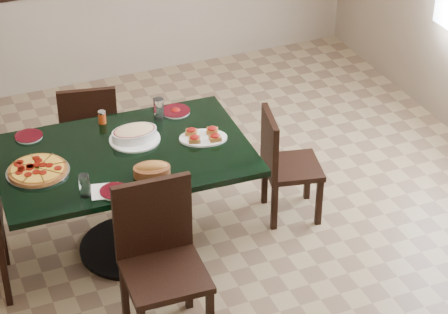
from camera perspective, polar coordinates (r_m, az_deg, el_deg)
name	(u,v)px	position (r m, az deg, el deg)	size (l,w,h in m)	color
floor	(200,263)	(5.71, -1.55, -6.95)	(5.50, 5.50, 0.00)	#88724E
main_table	(125,178)	(5.52, -6.47, -1.35)	(1.60, 1.06, 0.75)	black
chair_far	(89,131)	(6.23, -8.79, 1.71)	(0.47, 0.47, 0.85)	black
chair_near	(160,254)	(4.93, -4.21, -6.31)	(0.47, 0.47, 0.97)	black
chair_right	(283,161)	(5.90, 3.85, -0.26)	(0.45, 0.45, 0.80)	black
pepperoni_pizza	(38,170)	(5.32, -12.07, -0.84)	(0.38, 0.38, 0.04)	silver
lasagna_casserole	(134,134)	(5.53, -5.87, 1.52)	(0.32, 0.32, 0.09)	silver
bread_basket	(152,170)	(5.18, -4.74, -0.84)	(0.25, 0.20, 0.09)	brown
bruschetta_platter	(203,136)	(5.52, -1.37, 1.39)	(0.35, 0.29, 0.05)	silver
side_plate_near	(114,191)	(5.07, -7.17, -2.24)	(0.17, 0.17, 0.02)	silver
side_plate_far_r	(176,111)	(5.84, -3.17, 3.02)	(0.19, 0.19, 0.03)	silver
side_plate_far_l	(29,136)	(5.69, -12.63, 1.34)	(0.18, 0.18, 0.02)	silver
napkin_setting	(106,191)	(5.09, -7.74, -2.21)	(0.19, 0.19, 0.01)	white
water_glass_a	(159,109)	(5.74, -4.29, 3.15)	(0.07, 0.07, 0.15)	white
water_glass_b	(84,186)	(5.04, -9.10, -1.85)	(0.06, 0.06, 0.14)	white
pepper_shaker	(102,117)	(5.74, -7.96, 2.60)	(0.05, 0.05, 0.09)	#C54A15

